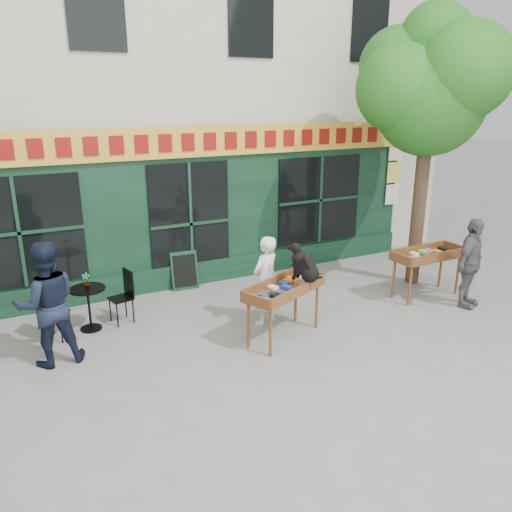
% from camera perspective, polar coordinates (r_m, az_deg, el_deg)
% --- Properties ---
extents(ground, '(80.00, 80.00, 0.00)m').
position_cam_1_polar(ground, '(8.82, -1.85, -8.10)').
color(ground, slate).
rests_on(ground, ground).
extents(building, '(14.00, 7.26, 10.00)m').
position_cam_1_polar(building, '(13.63, -13.94, 21.99)').
color(building, beige).
rests_on(building, ground).
extents(street_tree, '(3.05, 2.90, 5.60)m').
position_cam_1_polar(street_tree, '(10.81, 19.33, 18.19)').
color(street_tree, '#382619').
rests_on(street_tree, ground).
extents(book_cart_center, '(1.62, 1.16, 0.99)m').
position_cam_1_polar(book_cart_center, '(8.14, 3.27, -4.06)').
color(book_cart_center, brown).
rests_on(book_cart_center, ground).
extents(dog, '(0.55, 0.69, 0.60)m').
position_cam_1_polar(dog, '(8.11, 5.64, -0.67)').
color(dog, black).
rests_on(dog, book_cart_center).
extents(woman, '(0.68, 0.58, 1.59)m').
position_cam_1_polar(woman, '(8.67, 1.08, -2.82)').
color(woman, silver).
rests_on(woman, ground).
extents(book_cart_right, '(1.51, 0.64, 0.99)m').
position_cam_1_polar(book_cart_right, '(10.43, 19.07, -0.10)').
color(book_cart_right, brown).
rests_on(book_cart_right, ground).
extents(man_right, '(1.09, 0.75, 1.72)m').
position_cam_1_polar(man_right, '(10.18, 23.28, -0.78)').
color(man_right, '#55555A').
rests_on(man_right, ground).
extents(bistro_table, '(0.60, 0.60, 0.76)m').
position_cam_1_polar(bistro_table, '(8.97, -18.61, -4.81)').
color(bistro_table, black).
rests_on(bistro_table, ground).
extents(bistro_chair_left, '(0.50, 0.50, 0.95)m').
position_cam_1_polar(bistro_chair_left, '(8.86, -22.55, -5.44)').
color(bistro_chair_left, black).
rests_on(bistro_chair_left, ground).
extents(bistro_chair_right, '(0.43, 0.43, 0.95)m').
position_cam_1_polar(bistro_chair_right, '(9.12, -14.76, -3.96)').
color(bistro_chair_right, black).
rests_on(bistro_chair_right, ground).
extents(potted_plant, '(0.17, 0.14, 0.27)m').
position_cam_1_polar(potted_plant, '(8.84, -18.84, -2.68)').
color(potted_plant, gray).
rests_on(potted_plant, bistro_table).
extents(man_left, '(0.94, 0.74, 1.90)m').
position_cam_1_polar(man_left, '(7.92, -22.78, -5.11)').
color(man_left, black).
rests_on(man_left, ground).
extents(chalkboard, '(0.57, 0.24, 0.79)m').
position_cam_1_polar(chalkboard, '(10.47, -8.14, -1.65)').
color(chalkboard, black).
rests_on(chalkboard, ground).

